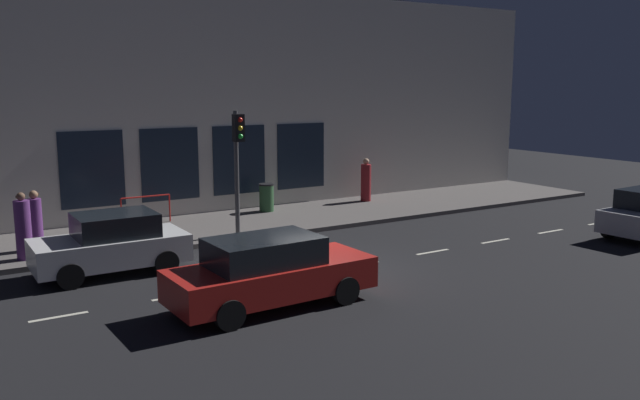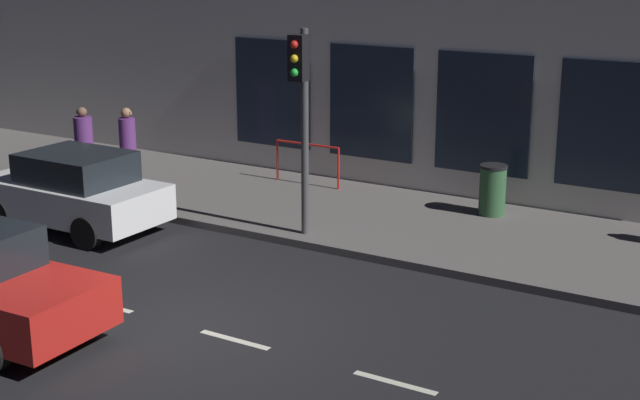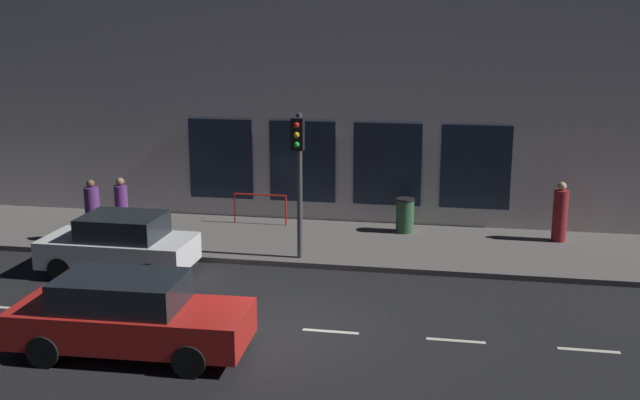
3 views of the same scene
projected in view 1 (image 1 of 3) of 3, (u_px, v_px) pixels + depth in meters
The scene contains 12 objects.
ground_plane at pixel (329, 270), 17.38m from camera, with size 60.00×60.00×0.00m, color black.
sidewalk at pixel (232, 225), 22.60m from camera, with size 4.50×32.00×0.15m.
building_facade at pixel (201, 104), 24.03m from camera, with size 0.65×32.00×8.35m.
lane_centre_line at pixel (360, 264), 17.90m from camera, with size 0.12×27.20×0.01m.
traffic_light at pixel (238, 151), 20.22m from camera, with size 0.49×0.32×3.91m.
parked_car_1 at pixel (270, 272), 14.38m from camera, with size 1.94×4.64×1.58m.
parked_car_2 at pixel (112, 244), 16.94m from camera, with size 1.91×3.83×1.58m.
pedestrian_0 at pixel (36, 223), 18.77m from camera, with size 0.44×0.44×1.73m.
pedestrian_1 at pixel (366, 182), 26.77m from camera, with size 0.44×0.44×1.75m.
pedestrian_2 at pixel (23, 229), 17.74m from camera, with size 0.53×0.53×1.85m.
trash_bin at pixel (267, 197), 24.62m from camera, with size 0.57×0.57×1.05m.
red_railing at pixel (146, 204), 22.31m from camera, with size 0.05×1.72×0.97m.
Camera 1 is at (-14.15, 9.06, 4.83)m, focal length 36.81 mm.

